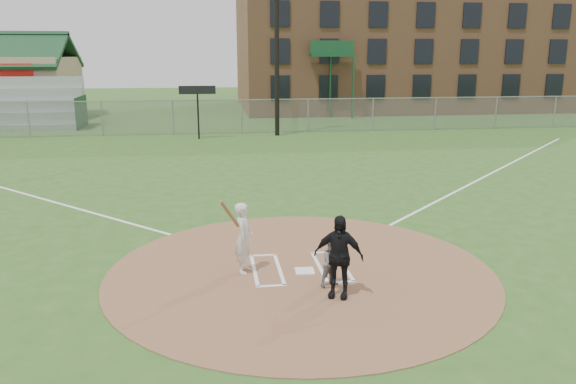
{
  "coord_description": "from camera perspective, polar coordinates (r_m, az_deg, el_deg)",
  "views": [
    {
      "loc": [
        -1.85,
        -11.34,
        4.62
      ],
      "look_at": [
        0.0,
        2.0,
        1.3
      ],
      "focal_mm": 35.0,
      "sensor_mm": 36.0,
      "label": 1
    }
  ],
  "objects": [
    {
      "name": "dirt_circle",
      "position": [
        12.38,
        1.28,
        -8.02
      ],
      "size": [
        8.4,
        8.4,
        0.02
      ],
      "primitive_type": "cylinder",
      "color": "#8E6143",
      "rests_on": "ground"
    },
    {
      "name": "home_plate",
      "position": [
        12.31,
        1.7,
        -8.03
      ],
      "size": [
        0.43,
        0.43,
        0.03
      ],
      "primitive_type": "cube",
      "rotation": [
        0.0,
        0.0,
        -0.06
      ],
      "color": "white",
      "rests_on": "dirt_circle"
    },
    {
      "name": "foul_line_first",
      "position": [
        23.51,
        19.78,
        1.71
      ],
      "size": [
        17.04,
        17.04,
        0.01
      ],
      "primitive_type": "cube",
      "rotation": [
        0.0,
        0.0,
        -0.79
      ],
      "color": "white",
      "rests_on": "ground"
    },
    {
      "name": "foul_line_third",
      "position": [
        22.04,
        -26.62,
        0.28
      ],
      "size": [
        17.04,
        17.04,
        0.01
      ],
      "primitive_type": "cube",
      "rotation": [
        0.0,
        0.0,
        0.79
      ],
      "color": "white",
      "rests_on": "ground"
    },
    {
      "name": "scoreboard_sign",
      "position": [
        31.62,
        -9.19,
        9.63
      ],
      "size": [
        2.0,
        0.1,
        2.93
      ],
      "color": "black",
      "rests_on": "ground"
    },
    {
      "name": "ground",
      "position": [
        12.38,
        1.28,
        -8.06
      ],
      "size": [
        140.0,
        140.0,
        0.0
      ],
      "primitive_type": "plane",
      "color": "#2D551D",
      "rests_on": "ground"
    },
    {
      "name": "catcher",
      "position": [
        11.46,
        4.52,
        -7.12
      ],
      "size": [
        0.61,
        0.55,
        1.02
      ],
      "primitive_type": "imported",
      "rotation": [
        0.0,
        0.0,
        0.42
      ],
      "color": "slate",
      "rests_on": "dirt_circle"
    },
    {
      "name": "umpire",
      "position": [
        10.88,
        5.15,
        -6.53
      ],
      "size": [
        1.04,
        0.74,
        1.65
      ],
      "primitive_type": "imported",
      "rotation": [
        0.0,
        0.0,
        -0.4
      ],
      "color": "black",
      "rests_on": "dirt_circle"
    },
    {
      "name": "light_pole",
      "position": [
        32.62,
        -1.16,
        17.35
      ],
      "size": [
        1.2,
        0.3,
        12.22
      ],
      "color": "black",
      "rests_on": "ground"
    },
    {
      "name": "brick_warehouse",
      "position": [
        52.51,
        12.52,
        16.69
      ],
      "size": [
        30.0,
        17.17,
        15.0
      ],
      "color": "#9B6342",
      "rests_on": "ground"
    },
    {
      "name": "outfield_fence",
      "position": [
        33.58,
        -4.74,
        7.65
      ],
      "size": [
        56.08,
        0.08,
        2.03
      ],
      "color": "slate",
      "rests_on": "ground"
    },
    {
      "name": "batters_boxes",
      "position": [
        12.51,
        1.18,
        -7.7
      ],
      "size": [
        2.08,
        1.88,
        0.01
      ],
      "color": "white",
      "rests_on": "dirt_circle"
    },
    {
      "name": "bleachers",
      "position": [
        39.27,
        -24.63,
        8.19
      ],
      "size": [
        6.08,
        3.2,
        3.2
      ],
      "color": "#B7BABF",
      "rests_on": "ground"
    },
    {
      "name": "batter_at_plate",
      "position": [
        12.08,
        -4.53,
        -4.62
      ],
      "size": [
        0.78,
        0.97,
        1.78
      ],
      "color": "silver",
      "rests_on": "dirt_circle"
    }
  ]
}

